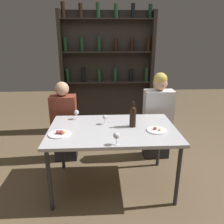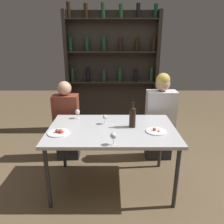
% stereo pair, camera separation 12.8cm
% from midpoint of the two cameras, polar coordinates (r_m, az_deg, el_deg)
% --- Properties ---
extents(ground_plane, '(10.00, 10.00, 0.00)m').
position_cam_midpoint_polar(ground_plane, '(2.88, -1.19, -18.24)').
color(ground_plane, brown).
extents(dining_table, '(1.45, 0.90, 0.76)m').
position_cam_midpoint_polar(dining_table, '(2.52, -1.30, -5.50)').
color(dining_table, silver).
rests_on(dining_table, ground_plane).
extents(wine_rack_wall, '(1.69, 0.21, 2.30)m').
position_cam_midpoint_polar(wine_rack_wall, '(4.12, -2.16, 11.32)').
color(wine_rack_wall, '#28231E').
rests_on(wine_rack_wall, ground_plane).
extents(wine_bottle, '(0.07, 0.07, 0.30)m').
position_cam_midpoint_polar(wine_bottle, '(2.50, 4.01, -0.97)').
color(wine_bottle, black).
rests_on(wine_bottle, dining_table).
extents(wine_glass_0, '(0.06, 0.06, 0.12)m').
position_cam_midpoint_polar(wine_glass_0, '(2.59, -3.28, -1.53)').
color(wine_glass_0, silver).
rests_on(wine_glass_0, dining_table).
extents(wine_glass_1, '(0.06, 0.06, 0.12)m').
position_cam_midpoint_polar(wine_glass_1, '(2.79, -10.57, -0.22)').
color(wine_glass_1, silver).
rests_on(wine_glass_1, dining_table).
extents(wine_glass_2, '(0.06, 0.06, 0.13)m').
position_cam_midpoint_polar(wine_glass_2, '(2.10, -0.61, -6.33)').
color(wine_glass_2, silver).
rests_on(wine_glass_2, dining_table).
extents(food_plate_0, '(0.23, 0.23, 0.04)m').
position_cam_midpoint_polar(food_plate_0, '(2.47, 10.12, -4.66)').
color(food_plate_0, white).
rests_on(food_plate_0, dining_table).
extents(food_plate_1, '(0.24, 0.24, 0.05)m').
position_cam_midpoint_polar(food_plate_1, '(2.42, -14.97, -5.43)').
color(food_plate_1, white).
rests_on(food_plate_1, dining_table).
extents(seated_person_left, '(0.35, 0.22, 1.17)m').
position_cam_midpoint_polar(seated_person_left, '(3.24, -13.42, -3.10)').
color(seated_person_left, '#26262B').
rests_on(seated_person_left, ground_plane).
extents(seated_person_right, '(0.41, 0.22, 1.29)m').
position_cam_midpoint_polar(seated_person_right, '(3.25, 10.73, -1.57)').
color(seated_person_right, '#26262B').
rests_on(seated_person_right, ground_plane).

